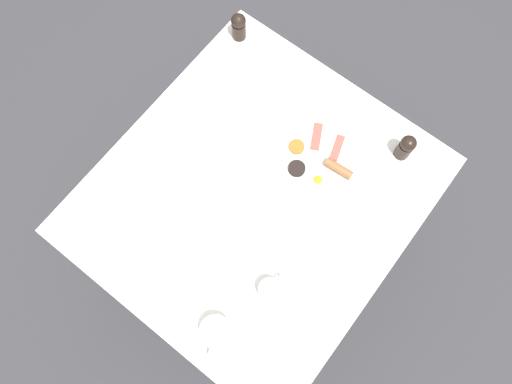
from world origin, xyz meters
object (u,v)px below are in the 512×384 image
object	(u,v)px
knife_by_plate	(351,240)
fork_by_plate	(148,259)
teacup_with_saucer_left	(216,332)
pepper_grinder	(406,147)
breakfast_plate	(317,160)
teapot_near	(186,187)
water_glass_tall	(128,171)
salt_grinder	(239,26)
napkin_folded	(254,80)
creamer_jug	(270,290)
spoon_for_tea	(217,272)

from	to	relation	value
knife_by_plate	fork_by_plate	bearing A→B (deg)	133.06
teacup_with_saucer_left	pepper_grinder	bearing A→B (deg)	-8.47
knife_by_plate	breakfast_plate	bearing A→B (deg)	57.66
fork_by_plate	knife_by_plate	distance (m)	0.61
breakfast_plate	teapot_near	bearing A→B (deg)	141.79
pepper_grinder	knife_by_plate	xyz separation A→B (m)	(-0.33, -0.03, -0.05)
teapot_near	water_glass_tall	world-z (taller)	teapot_near
salt_grinder	napkin_folded	xyz separation A→B (m)	(-0.11, -0.15, -0.05)
salt_grinder	pepper_grinder	bearing A→B (deg)	-92.25
teapot_near	water_glass_tall	size ratio (longest dim) A/B	1.74
creamer_jug	pepper_grinder	bearing A→B (deg)	-6.46
water_glass_tall	spoon_for_tea	world-z (taller)	water_glass_tall
creamer_jug	spoon_for_tea	xyz separation A→B (m)	(-0.05, 0.16, -0.03)
breakfast_plate	fork_by_plate	bearing A→B (deg)	159.03
teacup_with_saucer_left	water_glass_tall	bearing A→B (deg)	68.15
teacup_with_saucer_left	water_glass_tall	size ratio (longest dim) A/B	1.14
salt_grinder	spoon_for_tea	distance (m)	0.82
spoon_for_tea	teacup_with_saucer_left	bearing A→B (deg)	-140.74
creamer_jug	salt_grinder	bearing A→B (deg)	44.26
salt_grinder	napkin_folded	bearing A→B (deg)	-126.22
fork_by_plate	breakfast_plate	bearing A→B (deg)	-20.97
pepper_grinder	napkin_folded	xyz separation A→B (m)	(-0.08, 0.53, -0.05)
teacup_with_saucer_left	fork_by_plate	size ratio (longest dim) A/B	0.81
breakfast_plate	knife_by_plate	distance (m)	0.27
water_glass_tall	napkin_folded	world-z (taller)	water_glass_tall
salt_grinder	teapot_near	bearing A→B (deg)	-157.57
water_glass_tall	spoon_for_tea	size ratio (longest dim) A/B	0.83
teacup_with_saucer_left	water_glass_tall	world-z (taller)	water_glass_tall
water_glass_tall	salt_grinder	size ratio (longest dim) A/B	1.06
napkin_folded	salt_grinder	bearing A→B (deg)	53.78
fork_by_plate	teacup_with_saucer_left	bearing A→B (deg)	-97.38
breakfast_plate	teapot_near	distance (m)	0.42
salt_grinder	napkin_folded	distance (m)	0.19
breakfast_plate	spoon_for_tea	distance (m)	0.47
salt_grinder	breakfast_plate	bearing A→B (deg)	-113.66
water_glass_tall	teapot_near	bearing A→B (deg)	-67.63
knife_by_plate	creamer_jug	bearing A→B (deg)	159.36
teacup_with_saucer_left	salt_grinder	size ratio (longest dim) A/B	1.21
knife_by_plate	spoon_for_tea	distance (m)	0.41
teacup_with_saucer_left	creamer_jug	size ratio (longest dim) A/B	1.45
teapot_near	creamer_jug	size ratio (longest dim) A/B	2.22
teapot_near	salt_grinder	bearing A→B (deg)	179.59
fork_by_plate	spoon_for_tea	bearing A→B (deg)	-62.70
water_glass_tall	napkin_folded	distance (m)	0.51
fork_by_plate	spoon_for_tea	size ratio (longest dim) A/B	1.16
napkin_folded	pepper_grinder	bearing A→B (deg)	-81.41
teacup_with_saucer_left	creamer_jug	bearing A→B (deg)	-14.79
creamer_jug	spoon_for_tea	distance (m)	0.17
teapot_near	knife_by_plate	xyz separation A→B (m)	(0.18, -0.49, -0.05)
water_glass_tall	pepper_grinder	bearing A→B (deg)	-46.94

